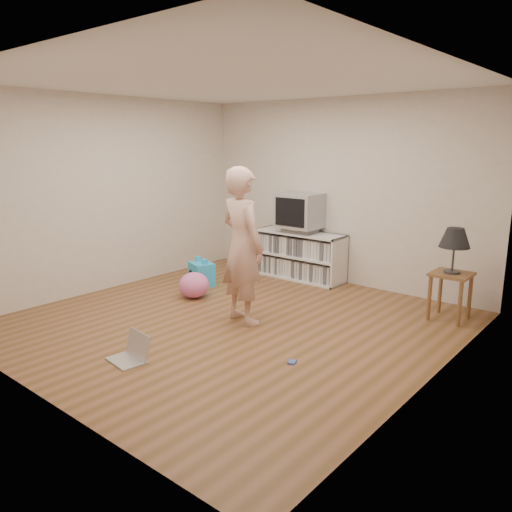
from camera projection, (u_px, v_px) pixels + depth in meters
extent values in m
plane|color=brown|center=(233.00, 322.00, 5.65)|extent=(4.50, 4.50, 0.00)
cube|color=silver|center=(339.00, 192.00, 7.05)|extent=(4.50, 0.02, 2.60)
cube|color=silver|center=(26.00, 238.00, 3.68)|extent=(4.50, 0.02, 2.60)
cube|color=silver|center=(110.00, 194.00, 6.77)|extent=(0.02, 4.50, 2.60)
cube|color=silver|center=(441.00, 231.00, 3.96)|extent=(0.02, 4.50, 2.60)
cube|color=white|center=(231.00, 81.00, 5.07)|extent=(4.50, 4.50, 0.01)
cube|color=white|center=(307.00, 253.00, 7.56)|extent=(1.40, 0.03, 0.70)
cube|color=white|center=(264.00, 249.00, 7.83)|extent=(0.03, 0.45, 0.70)
cube|color=white|center=(340.00, 262.00, 6.98)|extent=(0.03, 0.45, 0.70)
cube|color=white|center=(299.00, 277.00, 7.48)|extent=(1.40, 0.45, 0.03)
cube|color=white|center=(299.00, 255.00, 7.40)|extent=(1.34, 0.45, 0.03)
cube|color=white|center=(300.00, 233.00, 7.33)|extent=(1.40, 0.45, 0.03)
cube|color=silver|center=(299.00, 255.00, 7.40)|extent=(1.26, 0.36, 0.64)
cube|color=gray|center=(300.00, 230.00, 7.32)|extent=(0.45, 0.35, 0.07)
cube|color=#96969A|center=(300.00, 210.00, 7.25)|extent=(0.60, 0.52, 0.50)
cube|color=black|center=(290.00, 212.00, 7.06)|extent=(0.50, 0.01, 0.40)
cylinder|color=brown|center=(429.00, 298.00, 5.66)|extent=(0.04, 0.04, 0.52)
cylinder|color=brown|center=(460.00, 304.00, 5.45)|extent=(0.04, 0.04, 0.52)
cylinder|color=brown|center=(440.00, 291.00, 5.92)|extent=(0.04, 0.04, 0.52)
cylinder|color=brown|center=(470.00, 297.00, 5.71)|extent=(0.04, 0.04, 0.52)
cube|color=brown|center=(452.00, 274.00, 5.62)|extent=(0.42, 0.42, 0.03)
cylinder|color=#333333|center=(452.00, 272.00, 5.62)|extent=(0.18, 0.18, 0.02)
cylinder|color=#333333|center=(453.00, 257.00, 5.58)|extent=(0.02, 0.02, 0.32)
imported|color=#DBA995|center=(242.00, 246.00, 5.48)|extent=(0.72, 0.55, 1.74)
cube|color=silver|center=(127.00, 361.00, 4.63)|extent=(0.40, 0.30, 0.02)
cube|color=silver|center=(138.00, 344.00, 4.69)|extent=(0.37, 0.13, 0.24)
cube|color=black|center=(138.00, 344.00, 4.69)|extent=(0.33, 0.10, 0.19)
cube|color=#465EBA|center=(292.00, 362.00, 4.60)|extent=(0.09, 0.11, 0.02)
cube|color=#25AEF1|center=(202.00, 274.00, 7.07)|extent=(0.42, 0.37, 0.33)
cylinder|color=#25AEF1|center=(198.00, 259.00, 7.12)|extent=(0.08, 0.08, 0.07)
cylinder|color=#25AEF1|center=(205.00, 262.00, 6.94)|extent=(0.08, 0.08, 0.07)
sphere|color=black|center=(191.00, 272.00, 7.05)|extent=(0.05, 0.05, 0.05)
sphere|color=black|center=(194.00, 274.00, 6.94)|extent=(0.05, 0.05, 0.05)
ellipsoid|color=pink|center=(194.00, 285.00, 6.51)|extent=(0.52, 0.52, 0.34)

